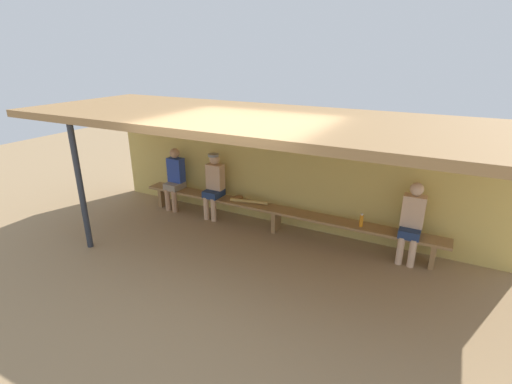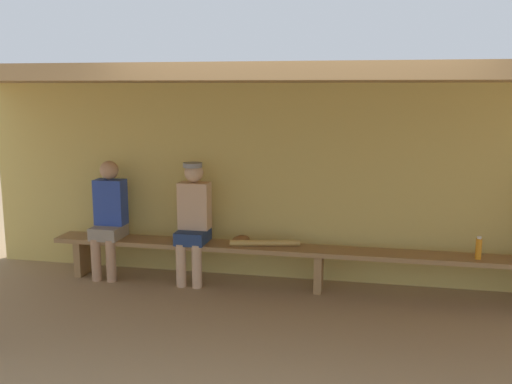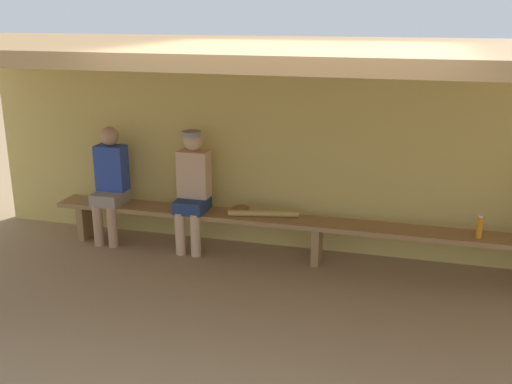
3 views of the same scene
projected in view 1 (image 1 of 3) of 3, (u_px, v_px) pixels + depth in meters
ground_plane at (235, 269)px, 5.97m from camera, size 24.00×24.00×0.00m
back_wall at (287, 170)px, 7.25m from camera, size 8.00×0.20×2.20m
dugout_roof at (255, 119)px, 5.76m from camera, size 8.00×2.80×0.12m
support_post at (81, 188)px, 6.28m from camera, size 0.10×0.10×2.20m
bench at (276, 212)px, 7.12m from camera, size 6.00×0.36×0.46m
player_near_post at (175, 176)px, 8.05m from camera, size 0.34×0.42×1.34m
player_middle at (412, 220)px, 5.98m from camera, size 0.34×0.42×1.34m
player_in_blue at (214, 183)px, 7.61m from camera, size 0.34×0.42×1.34m
water_bottle_blue at (361, 220)px, 6.33m from camera, size 0.06×0.06×0.23m
baseball_glove_tan at (238, 198)px, 7.49m from camera, size 0.24×0.28×0.09m
baseball_bat at (249, 201)px, 7.34m from camera, size 0.76×0.22×0.07m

